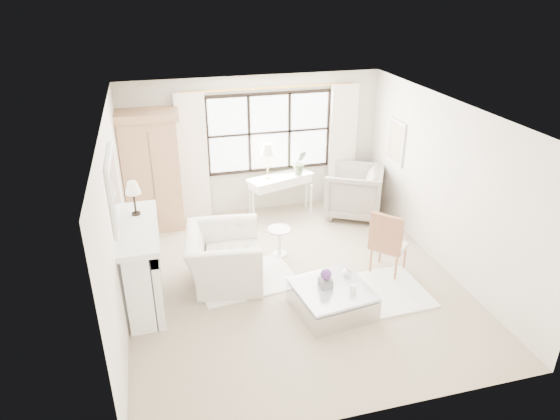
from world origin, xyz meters
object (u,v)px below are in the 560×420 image
Objects in this scene: armoire at (152,170)px; club_armchair at (224,257)px; console_table at (280,195)px; coffee_table at (332,299)px.

armoire is 2.47m from club_armchair.
armoire is 1.63× the size of console_table.
coffee_table is at bearing -122.51° from club_armchair.
console_table is at bearing 80.11° from coffee_table.
console_table is at bearing 1.73° from armoire.
armoire is at bearing 160.75° from console_table.
console_table is 1.22× the size of coffee_table.
console_table is 3.30m from coffee_table.
console_table is (2.41, -0.04, -0.74)m from armoire.
club_armchair is at bearing -63.87° from armoire.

